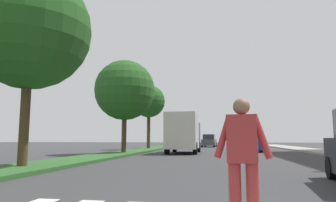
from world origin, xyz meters
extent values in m
plane|color=#38383A|center=(0.00, 30.00, 0.00)|extent=(140.00, 140.00, 0.00)
cube|color=#2D5B28|center=(-7.48, 28.00, 0.07)|extent=(2.70, 64.00, 0.15)
cylinder|color=#4C3823|center=(-7.61, 14.04, 2.09)|extent=(0.36, 0.36, 3.88)
sphere|color=#23561E|center=(-7.61, 14.04, 5.46)|extent=(4.78, 4.78, 4.78)
cylinder|color=#4C3823|center=(-7.30, 25.68, 1.81)|extent=(0.36, 0.36, 3.33)
sphere|color=#23561E|center=(-7.30, 25.68, 4.85)|extent=(4.59, 4.59, 4.59)
cylinder|color=#4C3823|center=(-7.64, 35.50, 2.15)|extent=(0.36, 0.36, 3.99)
sphere|color=#23561E|center=(-7.64, 35.50, 5.19)|extent=(3.51, 3.51, 3.51)
cube|color=#9E9991|center=(8.27, 28.00, 0.07)|extent=(3.00, 64.00, 0.15)
cylinder|color=#B23333|center=(0.05, 7.52, 0.42)|extent=(0.18, 0.18, 0.85)
cylinder|color=#B23333|center=(-0.16, 7.55, 0.42)|extent=(0.18, 0.18, 0.85)
cube|color=#B23333|center=(-0.05, 7.54, 1.16)|extent=(0.41, 0.30, 0.62)
cylinder|color=#B23333|center=(0.18, 7.50, 1.19)|extent=(0.28, 0.13, 0.58)
cylinder|color=#B23333|center=(-0.29, 7.58, 1.19)|extent=(0.28, 0.13, 0.58)
sphere|color=#8C664C|center=(-0.05, 7.54, 1.58)|extent=(0.25, 0.25, 0.22)
cylinder|color=black|center=(2.88, 13.09, 0.32)|extent=(0.29, 0.66, 0.64)
cube|color=navy|center=(2.56, 31.57, 0.63)|extent=(1.99, 4.13, 0.82)
cube|color=#2D333D|center=(2.57, 31.77, 1.37)|extent=(1.63, 1.91, 0.67)
cylinder|color=black|center=(3.22, 29.96, 0.32)|extent=(0.26, 0.65, 0.64)
cylinder|color=black|center=(1.67, 30.07, 0.32)|extent=(0.26, 0.65, 0.64)
cylinder|color=black|center=(3.44, 33.08, 0.32)|extent=(0.26, 0.65, 0.64)
cylinder|color=black|center=(1.89, 33.18, 0.32)|extent=(0.26, 0.65, 0.64)
cube|color=#474C51|center=(-1.50, 47.16, 0.64)|extent=(2.08, 4.59, 0.85)
cube|color=#2D333D|center=(-1.52, 46.94, 1.41)|extent=(1.69, 2.12, 0.69)
cylinder|color=black|center=(-2.16, 49.01, 0.32)|extent=(0.27, 0.65, 0.64)
cylinder|color=black|center=(-0.57, 48.89, 0.32)|extent=(0.27, 0.65, 0.64)
cylinder|color=black|center=(-2.43, 45.44, 0.32)|extent=(0.27, 0.65, 0.64)
cylinder|color=black|center=(-0.84, 45.32, 0.32)|extent=(0.27, 0.65, 0.64)
cube|color=navy|center=(-3.05, 30.31, 1.45)|extent=(2.30, 2.00, 2.20)
cube|color=beige|center=(-3.05, 27.21, 1.75)|extent=(2.30, 4.20, 2.70)
cylinder|color=black|center=(-4.10, 30.31, 0.45)|extent=(0.30, 0.90, 0.90)
cylinder|color=black|center=(-2.00, 30.31, 0.45)|extent=(0.30, 0.90, 0.90)
cylinder|color=black|center=(-4.10, 26.16, 0.45)|extent=(0.30, 0.90, 0.90)
cylinder|color=black|center=(-2.00, 26.16, 0.45)|extent=(0.30, 0.90, 0.90)
camera|label=1|loc=(-0.37, 3.45, 1.16)|focal=32.62mm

